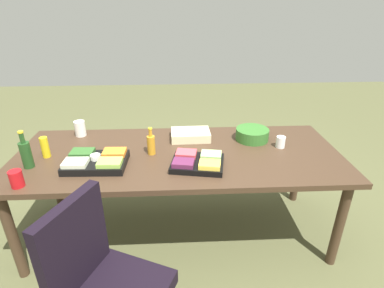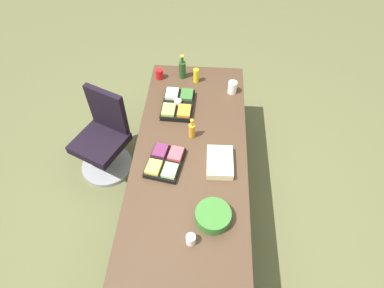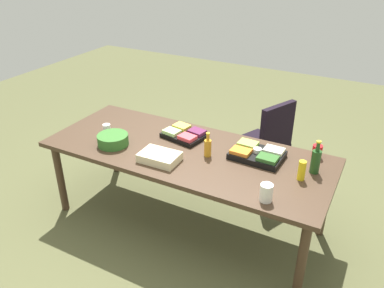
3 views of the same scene
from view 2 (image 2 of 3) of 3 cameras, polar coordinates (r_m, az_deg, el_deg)
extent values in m
plane|color=brown|center=(3.49, -0.25, -9.34)|extent=(10.00, 10.00, 0.00)
cube|color=#422F20|center=(2.87, -0.30, -1.88)|extent=(2.47, 0.99, 0.04)
cylinder|color=#422F20|center=(3.94, 6.91, 7.63)|extent=(0.07, 0.07, 0.72)
cylinder|color=#422F20|center=(3.97, -5.01, 8.20)|extent=(0.07, 0.07, 0.72)
cylinder|color=gray|center=(3.81, -14.62, -3.66)|extent=(0.56, 0.56, 0.05)
cylinder|color=gray|center=(3.64, -15.27, -1.70)|extent=(0.06, 0.06, 0.37)
cube|color=black|center=(3.50, -15.90, 0.18)|extent=(0.63, 0.63, 0.09)
cube|color=black|center=(3.40, -14.68, 5.86)|extent=(0.23, 0.42, 0.49)
cylinder|color=#336C29|center=(2.48, 3.72, -12.50)|extent=(0.35, 0.35, 0.10)
cube|color=black|center=(2.78, -4.73, -3.32)|extent=(0.40, 0.34, 0.04)
cube|color=#AFE189|center=(2.68, -3.92, -4.67)|extent=(0.16, 0.14, 0.03)
cube|color=#E64853|center=(2.79, -2.86, -1.73)|extent=(0.16, 0.14, 0.03)
cube|color=#F8D34B|center=(2.72, -6.75, -4.06)|extent=(0.16, 0.14, 0.03)
cube|color=#602449|center=(2.82, -5.60, -1.17)|extent=(0.16, 0.14, 0.03)
cylinder|color=white|center=(3.39, 7.10, 9.85)|extent=(0.10, 0.10, 0.13)
cylinder|color=red|center=(3.57, -5.74, 12.14)|extent=(0.08, 0.08, 0.11)
cylinder|color=orange|center=(2.93, 0.00, 2.34)|extent=(0.07, 0.07, 0.14)
cylinder|color=orange|center=(2.86, 0.00, 3.69)|extent=(0.03, 0.03, 0.06)
cylinder|color=gold|center=(2.83, 0.00, 4.16)|extent=(0.04, 0.04, 0.01)
cube|color=black|center=(3.24, -2.47, 6.87)|extent=(0.43, 0.31, 0.05)
cube|color=orange|center=(3.12, -1.39, 5.85)|extent=(0.16, 0.13, 0.03)
cube|color=#326129|center=(3.29, -0.92, 8.67)|extent=(0.16, 0.13, 0.03)
cube|color=#9CCA51|center=(3.14, -4.13, 6.03)|extent=(0.16, 0.13, 0.03)
cube|color=silver|center=(3.30, -3.54, 8.83)|extent=(0.16, 0.13, 0.03)
cylinder|color=white|center=(3.21, -2.49, 7.42)|extent=(0.07, 0.07, 0.04)
cylinder|color=#21471D|center=(3.54, -1.69, 12.87)|extent=(0.08, 0.08, 0.19)
cylinder|color=#21471D|center=(3.47, -1.75, 14.58)|extent=(0.03, 0.03, 0.07)
cylinder|color=gold|center=(3.44, -1.76, 15.15)|extent=(0.04, 0.04, 0.01)
cube|color=beige|center=(2.76, 4.91, -3.21)|extent=(0.33, 0.23, 0.07)
cylinder|color=yellow|center=(3.49, 0.72, 11.92)|extent=(0.06, 0.06, 0.16)
cylinder|color=white|center=(2.40, -0.21, -16.41)|extent=(0.09, 0.09, 0.09)
camera|label=1|loc=(3.05, -44.41, 13.41)|focal=28.47mm
camera|label=3|loc=(4.04, 47.62, 28.17)|focal=36.42mm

